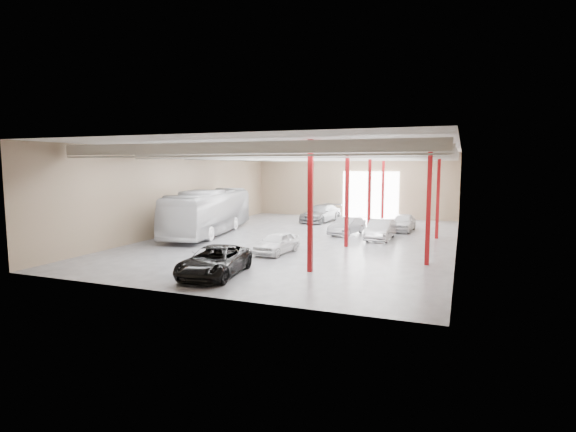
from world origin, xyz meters
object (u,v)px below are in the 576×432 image
Objects in this scene: car_row_c at (321,213)px; car_right_near at (381,229)px; car_row_a at (277,243)px; black_sedan at (214,261)px; coach_bus at (209,212)px; car_right_far at (403,222)px; car_row_b at (347,226)px.

car_row_c is 1.24× the size of car_right_near.
car_row_a is 9.59m from car_right_near.
black_sedan reaches higher than car_row_a.
coach_bus is at bearing 115.01° from black_sedan.
car_right_near is at bearing -99.08° from car_right_far.
car_right_near is (5.29, 8.00, 0.08)m from car_row_a.
car_row_a is 14.64m from car_right_far.
coach_bus is 2.97× the size of car_right_far.
car_row_a is 16.88m from car_row_c.
black_sedan is 1.33× the size of car_row_a.
car_row_a is at bearing 76.51° from black_sedan.
car_right_near is (6.02, 14.61, 0.02)m from black_sedan.
car_row_b is (3.02, 16.05, -0.05)m from black_sedan.
car_row_b is 3.33m from car_right_near.
black_sedan is 1.16× the size of car_right_near.
car_right_far is (6.34, 13.20, 0.05)m from car_row_a.
black_sedan is at bearing -110.62° from car_right_near.
car_row_c reaches higher than car_right_far.
coach_bus reaches higher than car_row_c.
car_row_b is at bearing 156.05° from car_right_near.
car_right_far is (7.07, 19.81, -0.01)m from black_sedan.
car_row_b is at bearing 72.18° from black_sedan.
car_row_b is 0.74× the size of car_row_c.
car_right_far is (14.82, 7.49, -1.08)m from coach_bus.
car_right_near is 1.07× the size of car_right_far.
car_right_far is at bearing 16.72° from coach_bus.
car_row_c reaches higher than black_sedan.
car_row_c is 9.26m from car_right_far.
coach_bus is 3.20× the size of car_row_a.
car_row_b is (10.77, 3.73, -1.12)m from coach_bus.
black_sedan is 1.24× the size of car_right_far.
car_right_far is (4.05, 3.76, 0.04)m from car_row_b.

